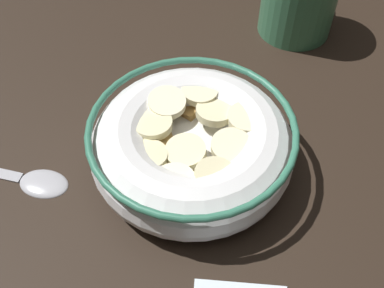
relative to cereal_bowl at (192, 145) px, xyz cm
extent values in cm
cube|color=black|center=(0.00, 0.02, -3.93)|extent=(135.95, 135.95, 2.00)
cylinder|color=white|center=(0.00, 0.02, -2.63)|extent=(9.61, 9.61, 0.60)
torus|color=white|center=(0.00, 0.02, -0.24)|extent=(17.48, 17.48, 5.38)
torus|color=#337259|center=(0.00, 0.02, 2.15)|extent=(17.55, 17.55, 0.60)
cylinder|color=white|center=(0.00, 0.02, -0.02)|extent=(14.25, 14.25, 0.40)
cube|color=tan|center=(0.28, 3.58, 0.67)|extent=(1.82, 1.76, 0.93)
cube|color=tan|center=(-3.48, 2.16, 0.59)|extent=(2.45, 2.45, 0.96)
cube|color=tan|center=(5.50, -2.80, 0.68)|extent=(2.26, 2.30, 0.97)
cube|color=#B78947|center=(2.15, -3.83, 0.49)|extent=(2.29, 2.27, 0.87)
cube|color=#B78947|center=(-2.96, -0.61, 0.47)|extent=(2.42, 2.42, 0.86)
cube|color=tan|center=(-1.02, 2.19, 0.60)|extent=(2.36, 2.38, 0.94)
cube|color=#B78947|center=(-0.55, -3.79, 0.57)|extent=(1.85, 1.80, 0.89)
cube|color=#AD7F42|center=(-4.81, -3.00, 0.62)|extent=(2.23, 2.18, 0.97)
cube|color=#AD7F42|center=(3.40, 1.22, 0.56)|extent=(2.27, 2.23, 0.94)
cube|color=tan|center=(-1.15, -5.27, 0.64)|extent=(2.17, 2.16, 0.80)
cube|color=#B78947|center=(3.57, 3.56, 0.67)|extent=(2.15, 2.09, 0.95)
cube|color=#AD7F42|center=(4.02, -4.34, 0.48)|extent=(2.14, 2.17, 0.87)
cylinder|color=#F9EFC6|center=(2.51, 2.97, 1.86)|extent=(3.67, 3.64, 1.19)
cylinder|color=beige|center=(-3.18, 2.86, 1.38)|extent=(4.78, 4.74, 1.20)
cylinder|color=beige|center=(-3.87, -2.91, 1.72)|extent=(4.69, 4.73, 1.26)
cylinder|color=beige|center=(2.80, -1.28, 1.60)|extent=(3.68, 3.62, 1.15)
cylinder|color=beige|center=(-0.47, 3.43, 1.62)|extent=(4.70, 4.70, 0.93)
cylinder|color=#F4EABC|center=(-0.61, -3.45, 1.62)|extent=(4.53, 4.50, 1.16)
cylinder|color=#F9EFC6|center=(-5.08, 0.49, 1.43)|extent=(3.78, 3.79, 0.99)
cylinder|color=beige|center=(-1.94, 0.40, 1.42)|extent=(4.62, 4.61, 1.02)
cylinder|color=#F4EABC|center=(2.57, -4.10, 1.83)|extent=(4.71, 4.70, 0.81)
cylinder|color=#F4EABC|center=(4.76, 0.57, 1.82)|extent=(3.81, 3.79, 1.02)
ellipsoid|color=#A5A5AD|center=(-5.45, 12.01, -2.53)|extent=(3.07, 4.51, 0.80)
camera|label=1|loc=(-23.44, -6.39, 30.12)|focal=42.29mm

